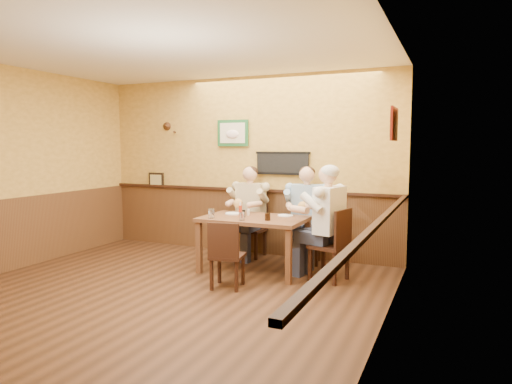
# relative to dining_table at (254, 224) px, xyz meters

# --- Properties ---
(room) EXTENTS (5.02, 5.03, 2.81)m
(room) POSITION_rel_dining_table_xyz_m (-0.46, -1.33, 1.03)
(room) COLOR #331D0F
(room) RESTS_ON ground
(dining_table) EXTENTS (1.40, 0.90, 0.75)m
(dining_table) POSITION_rel_dining_table_xyz_m (0.00, 0.00, 0.00)
(dining_table) COLOR brown
(dining_table) RESTS_ON ground
(chair_back_left) EXTENTS (0.42, 0.42, 0.88)m
(chair_back_left) POSITION_rel_dining_table_xyz_m (-0.39, 0.74, -0.22)
(chair_back_left) COLOR black
(chair_back_left) RESTS_ON ground
(chair_back_right) EXTENTS (0.48, 0.48, 0.89)m
(chair_back_right) POSITION_rel_dining_table_xyz_m (0.53, 0.71, -0.21)
(chair_back_right) COLOR black
(chair_back_right) RESTS_ON ground
(chair_right_end) EXTENTS (0.52, 0.52, 0.93)m
(chair_right_end) POSITION_rel_dining_table_xyz_m (1.05, -0.01, -0.19)
(chair_right_end) COLOR black
(chair_right_end) RESTS_ON ground
(chair_near_side) EXTENTS (0.44, 0.44, 0.82)m
(chair_near_side) POSITION_rel_dining_table_xyz_m (0.00, -0.80, -0.25)
(chair_near_side) COLOR black
(chair_near_side) RESTS_ON ground
(diner_tan_shirt) EXTENTS (0.60, 0.60, 1.26)m
(diner_tan_shirt) POSITION_rel_dining_table_xyz_m (-0.39, 0.74, -0.03)
(diner_tan_shirt) COLOR #CFBC8E
(diner_tan_shirt) RESTS_ON ground
(diner_blue_polo) EXTENTS (0.68, 0.68, 1.28)m
(diner_blue_polo) POSITION_rel_dining_table_xyz_m (0.53, 0.71, -0.02)
(diner_blue_polo) COLOR #83A4C5
(diner_blue_polo) RESTS_ON ground
(diner_white_elder) EXTENTS (0.74, 0.74, 1.33)m
(diner_white_elder) POSITION_rel_dining_table_xyz_m (1.05, -0.01, 0.01)
(diner_white_elder) COLOR white
(diner_white_elder) RESTS_ON ground
(water_glass_left) EXTENTS (0.09, 0.09, 0.12)m
(water_glass_left) POSITION_rel_dining_table_xyz_m (-0.49, -0.31, 0.15)
(water_glass_left) COLOR white
(water_glass_left) RESTS_ON dining_table
(water_glass_mid) EXTENTS (0.09, 0.09, 0.11)m
(water_glass_mid) POSITION_rel_dining_table_xyz_m (-0.04, -0.31, 0.15)
(water_glass_mid) COLOR silver
(water_glass_mid) RESTS_ON dining_table
(cola_tumbler) EXTENTS (0.08, 0.08, 0.10)m
(cola_tumbler) POSITION_rel_dining_table_xyz_m (0.28, -0.19, 0.14)
(cola_tumbler) COLOR black
(cola_tumbler) RESTS_ON dining_table
(hot_sauce_bottle) EXTENTS (0.05, 0.05, 0.19)m
(hot_sauce_bottle) POSITION_rel_dining_table_xyz_m (-0.15, -0.11, 0.18)
(hot_sauce_bottle) COLOR #B42E13
(hot_sauce_bottle) RESTS_ON dining_table
(salt_shaker) EXTENTS (0.05, 0.05, 0.09)m
(salt_shaker) POSITION_rel_dining_table_xyz_m (-0.14, 0.11, 0.14)
(salt_shaker) COLOR white
(salt_shaker) RESTS_ON dining_table
(pepper_shaker) EXTENTS (0.04, 0.04, 0.10)m
(pepper_shaker) POSITION_rel_dining_table_xyz_m (-0.12, -0.08, 0.14)
(pepper_shaker) COLOR black
(pepper_shaker) RESTS_ON dining_table
(plate_far_left) EXTENTS (0.26, 0.26, 0.02)m
(plate_far_left) POSITION_rel_dining_table_xyz_m (-0.39, 0.14, 0.10)
(plate_far_left) COLOR white
(plate_far_left) RESTS_ON dining_table
(plate_far_right) EXTENTS (0.22, 0.22, 0.01)m
(plate_far_right) POSITION_rel_dining_table_xyz_m (0.36, 0.27, 0.10)
(plate_far_right) COLOR white
(plate_far_right) RESTS_ON dining_table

